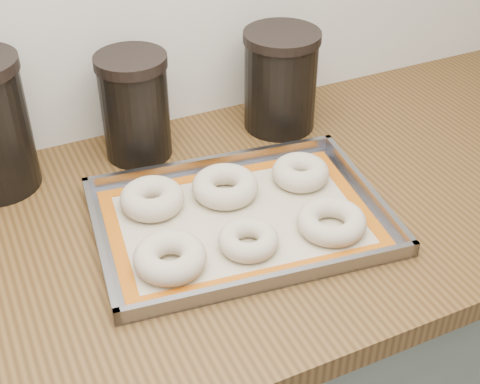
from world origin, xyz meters
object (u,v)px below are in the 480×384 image
baking_tray (240,219)px  bagel_back_mid (225,186)px  bagel_front_mid (248,240)px  bagel_back_left (152,199)px  canister_mid (135,106)px  bagel_front_right (331,222)px  bagel_front_left (170,258)px  bagel_back_right (300,172)px  canister_right (280,80)px

baking_tray → bagel_back_mid: (0.01, 0.07, 0.02)m
bagel_front_mid → bagel_back_left: 0.19m
canister_mid → bagel_front_right: bearing=-60.3°
baking_tray → bagel_front_left: 0.15m
bagel_front_right → bagel_back_right: size_ratio=1.11×
bagel_back_left → canister_right: (0.32, 0.16, 0.07)m
baking_tray → canister_mid: 0.29m
baking_tray → canister_right: size_ratio=2.55×
bagel_front_right → canister_mid: size_ratio=0.56×
bagel_front_mid → canister_right: size_ratio=0.48×
bagel_back_right → canister_right: size_ratio=0.51×
bagel_front_left → bagel_back_right: bearing=21.7°
baking_tray → bagel_front_mid: (-0.02, -0.07, 0.01)m
bagel_back_mid → bagel_back_right: 0.14m
baking_tray → canister_right: canister_right is taller
bagel_front_left → bagel_back_right: (0.28, 0.11, 0.00)m
bagel_back_left → bagel_back_right: size_ratio=1.07×
baking_tray → canister_mid: (-0.08, 0.27, 0.09)m
bagel_front_right → bagel_back_mid: bagel_back_mid is taller
canister_right → bagel_back_mid: bearing=-137.9°
bagel_front_right → bagel_back_mid: size_ratio=0.98×
baking_tray → canister_mid: bearing=107.0°
bagel_front_left → bagel_back_left: (0.02, 0.15, 0.00)m
bagel_front_left → canister_right: 0.47m
bagel_front_left → bagel_back_left: bagel_back_left is taller
baking_tray → bagel_back_left: bearing=142.8°
baking_tray → bagel_front_right: size_ratio=4.55×
bagel_back_left → bagel_back_mid: size_ratio=0.94×
bagel_back_mid → bagel_back_right: (0.14, -0.02, 0.00)m
canister_mid → baking_tray: bearing=-73.0°
bagel_front_left → bagel_front_right: bearing=-5.7°
bagel_front_mid → bagel_front_right: 0.14m
bagel_back_mid → canister_mid: canister_mid is taller
bagel_back_mid → bagel_back_right: same height
baking_tray → bagel_back_mid: size_ratio=4.45×
bagel_front_left → bagel_back_mid: 0.20m
bagel_front_mid → bagel_back_mid: bagel_back_mid is taller
bagel_front_mid → bagel_front_right: size_ratio=0.85×
bagel_back_right → bagel_back_mid: bearing=172.7°
canister_mid → canister_right: (0.28, -0.02, -0.00)m
bagel_front_mid → bagel_back_right: bagel_back_right is taller
baking_tray → bagel_back_mid: 0.07m
bagel_back_mid → canister_right: bearing=42.1°
bagel_back_left → bagel_back_right: (0.26, -0.04, -0.00)m
bagel_back_right → canister_right: bearing=72.5°
bagel_back_left → bagel_back_right: bearing=-7.9°
bagel_back_left → bagel_front_mid: bearing=-57.7°
bagel_front_right → canister_right: canister_right is taller
bagel_back_right → canister_right: 0.22m
baking_tray → canister_mid: size_ratio=2.54×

